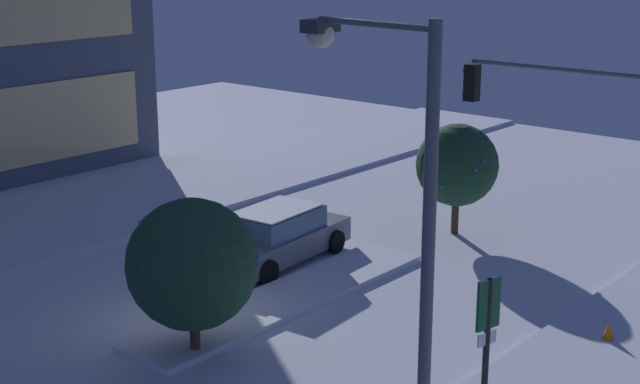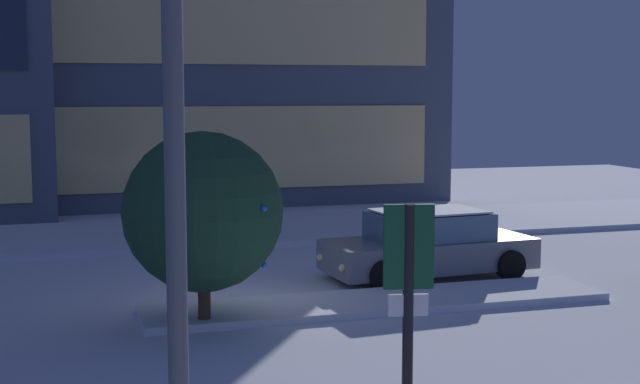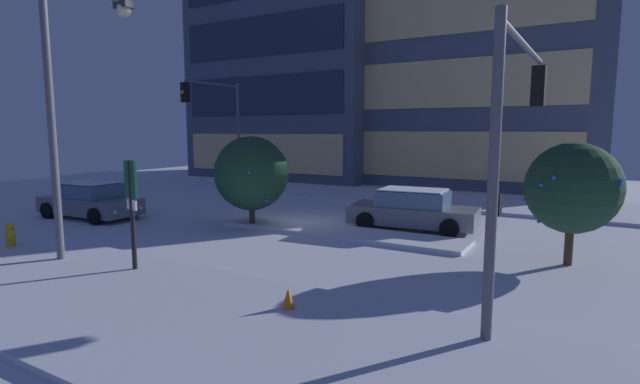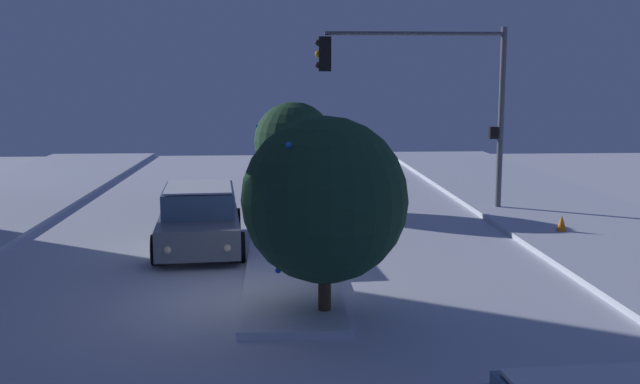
{
  "view_description": "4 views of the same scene",
  "coord_description": "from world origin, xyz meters",
  "px_view_note": "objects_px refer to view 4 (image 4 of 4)",
  "views": [
    {
      "loc": [
        -12.9,
        -14.71,
        8.6
      ],
      "look_at": [
        3.06,
        -1.22,
        2.8
      ],
      "focal_mm": 52.06,
      "sensor_mm": 36.0,
      "label": 1
    },
    {
      "loc": [
        -3.19,
        -16.04,
        4.11
      ],
      "look_at": [
        1.53,
        -0.27,
        2.2
      ],
      "focal_mm": 49.71,
      "sensor_mm": 36.0,
      "label": 2
    },
    {
      "loc": [
        10.42,
        -14.98,
        3.63
      ],
      "look_at": [
        2.37,
        -1.34,
        1.57
      ],
      "focal_mm": 26.74,
      "sensor_mm": 36.0,
      "label": 3
    },
    {
      "loc": [
        -12.66,
        -0.24,
        4.0
      ],
      "look_at": [
        1.78,
        -1.1,
        1.75
      ],
      "focal_mm": 40.93,
      "sensor_mm": 36.0,
      "label": 4
    }
  ],
  "objects_px": {
    "car_far": "(199,218)",
    "construction_cone": "(561,226)",
    "traffic_light_corner_near_right": "(426,83)",
    "decorated_tree_median": "(325,200)",
    "decorated_tree_left_of_median": "(294,141)"
  },
  "relations": [
    {
      "from": "decorated_tree_median",
      "to": "car_far",
      "type": "bearing_deg",
      "value": 26.14
    },
    {
      "from": "decorated_tree_median",
      "to": "construction_cone",
      "type": "xyz_separation_m",
      "value": [
        6.1,
        -6.51,
        -1.75
      ]
    },
    {
      "from": "car_far",
      "to": "decorated_tree_median",
      "type": "height_order",
      "value": "decorated_tree_median"
    },
    {
      "from": "decorated_tree_median",
      "to": "construction_cone",
      "type": "bearing_deg",
      "value": -46.86
    },
    {
      "from": "traffic_light_corner_near_right",
      "to": "decorated_tree_median",
      "type": "height_order",
      "value": "traffic_light_corner_near_right"
    },
    {
      "from": "car_far",
      "to": "construction_cone",
      "type": "relative_size",
      "value": 8.72
    },
    {
      "from": "traffic_light_corner_near_right",
      "to": "construction_cone",
      "type": "xyz_separation_m",
      "value": [
        -3.65,
        -2.86,
        -3.61
      ]
    },
    {
      "from": "car_far",
      "to": "traffic_light_corner_near_right",
      "type": "bearing_deg",
      "value": 120.03
    },
    {
      "from": "car_far",
      "to": "construction_cone",
      "type": "height_order",
      "value": "car_far"
    },
    {
      "from": "car_far",
      "to": "construction_cone",
      "type": "bearing_deg",
      "value": 89.75
    },
    {
      "from": "car_far",
      "to": "construction_cone",
      "type": "distance_m",
      "value": 9.19
    },
    {
      "from": "decorated_tree_left_of_median",
      "to": "decorated_tree_median",
      "type": "bearing_deg",
      "value": -178.61
    },
    {
      "from": "traffic_light_corner_near_right",
      "to": "decorated_tree_median",
      "type": "bearing_deg",
      "value": 69.47
    },
    {
      "from": "decorated_tree_left_of_median",
      "to": "traffic_light_corner_near_right",
      "type": "bearing_deg",
      "value": -102.69
    },
    {
      "from": "decorated_tree_median",
      "to": "construction_cone",
      "type": "height_order",
      "value": "decorated_tree_median"
    }
  ]
}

